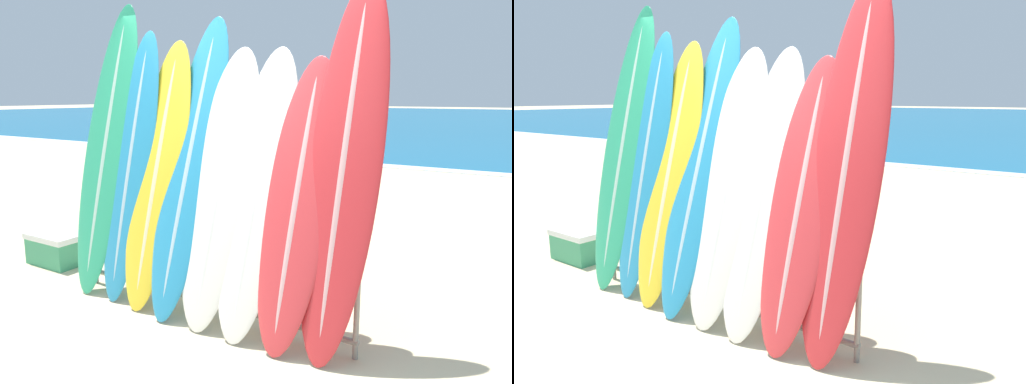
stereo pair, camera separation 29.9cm
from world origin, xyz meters
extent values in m
plane|color=beige|center=(0.00, 0.00, 0.00)|extent=(160.00, 160.00, 0.00)
cube|color=white|center=(0.00, 10.26, 0.01)|extent=(120.00, 0.60, 0.01)
cylinder|color=gray|center=(-1.37, 0.78, 0.44)|extent=(0.04, 0.04, 0.88)
cylinder|color=gray|center=(1.27, 0.78, 0.44)|extent=(0.04, 0.04, 0.88)
cylinder|color=gray|center=(-0.05, 0.78, 0.86)|extent=(2.68, 0.04, 0.04)
cylinder|color=gray|center=(-0.05, 0.78, 0.12)|extent=(2.68, 0.04, 0.04)
ellipsoid|color=#289E70|center=(-1.21, 0.86, 1.31)|extent=(0.56, 0.75, 2.62)
ellipsoid|color=#9AC3B3|center=(-1.21, 0.86, 1.31)|extent=(0.10, 0.73, 2.52)
ellipsoid|color=teal|center=(-0.88, 0.83, 1.18)|extent=(0.48, 0.66, 2.35)
ellipsoid|color=#98BACC|center=(-0.88, 0.83, 1.18)|extent=(0.09, 0.64, 2.26)
ellipsoid|color=yellow|center=(-0.56, 0.83, 1.13)|extent=(0.55, 0.72, 2.26)
ellipsoid|color=beige|center=(-0.56, 0.83, 1.13)|extent=(0.10, 0.70, 2.17)
ellipsoid|color=teal|center=(-0.23, 0.87, 1.22)|extent=(0.53, 0.90, 2.45)
ellipsoid|color=#98BACC|center=(-0.23, 0.87, 1.22)|extent=(0.09, 0.88, 2.35)
ellipsoid|color=silver|center=(0.11, 0.82, 1.09)|extent=(0.59, 0.76, 2.17)
ellipsoid|color=silver|center=(0.11, 0.82, 1.09)|extent=(0.11, 0.74, 2.09)
ellipsoid|color=silver|center=(0.45, 0.82, 1.08)|extent=(0.55, 0.77, 2.16)
ellipsoid|color=silver|center=(0.45, 0.82, 1.08)|extent=(0.10, 0.74, 2.07)
ellipsoid|color=red|center=(0.80, 0.80, 1.04)|extent=(0.52, 0.74, 2.08)
ellipsoid|color=#D59E9F|center=(0.80, 0.80, 1.04)|extent=(0.09, 0.72, 2.00)
ellipsoid|color=red|center=(1.11, 0.86, 1.30)|extent=(0.52, 0.76, 2.60)
ellipsoid|color=#D19A9C|center=(1.11, 0.86, 1.30)|extent=(0.09, 0.74, 2.50)
cylinder|color=#846047|center=(-1.58, 2.87, 0.39)|extent=(0.11, 0.11, 0.78)
cylinder|color=#846047|center=(-1.45, 2.76, 0.39)|extent=(0.11, 0.11, 0.78)
cube|color=gold|center=(-1.51, 2.82, 0.67)|extent=(0.26, 0.25, 0.23)
cube|color=#3370BC|center=(-1.51, 2.82, 1.09)|extent=(0.28, 0.27, 0.61)
sphere|color=#846047|center=(-1.51, 2.82, 1.54)|extent=(0.22, 0.22, 0.22)
cylinder|color=#846047|center=(-1.40, 5.16, 0.38)|extent=(0.11, 0.11, 0.76)
cylinder|color=#846047|center=(-1.35, 5.32, 0.38)|extent=(0.11, 0.11, 0.76)
cube|color=#385693|center=(-1.37, 5.24, 0.64)|extent=(0.19, 0.24, 0.23)
cube|color=gold|center=(-1.37, 5.24, 1.05)|extent=(0.21, 0.27, 0.59)
sphere|color=#846047|center=(-1.37, 5.24, 1.49)|extent=(0.21, 0.21, 0.21)
cube|color=#389366|center=(-2.18, 0.94, 0.14)|extent=(0.59, 0.39, 0.27)
cube|color=white|center=(-2.18, 0.94, 0.31)|extent=(0.61, 0.40, 0.06)
camera|label=1|loc=(2.39, -2.25, 1.78)|focal=35.00mm
camera|label=2|loc=(2.64, -2.08, 1.78)|focal=35.00mm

